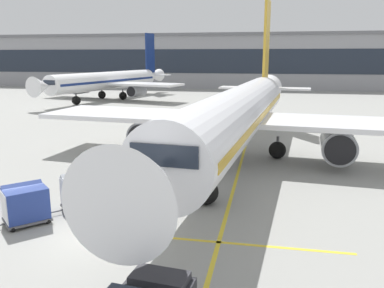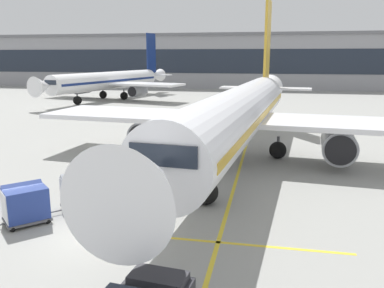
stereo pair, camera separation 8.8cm
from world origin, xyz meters
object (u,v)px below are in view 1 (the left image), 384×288
at_px(ground_crew_wingwalker, 81,193).
at_px(distant_airplane, 109,81).
at_px(baggage_cart_second, 25,203).
at_px(safety_cone_wingtip, 158,167).
at_px(baggage_cart_lead, 82,191).
at_px(ground_crew_marshaller, 98,175).
at_px(parked_airplane, 240,113).
at_px(belt_loader, 145,179).
at_px(safety_cone_engine_keepout, 150,155).
at_px(ground_crew_by_carts, 87,173).
at_px(ground_crew_by_loader, 104,190).

relative_size(ground_crew_wingwalker, distant_airplane, 0.05).
xyz_separation_m(baggage_cart_second, safety_cone_wingtip, (3.81, 9.74, -0.68)).
xyz_separation_m(baggage_cart_lead, ground_crew_marshaller, (-0.43, 2.92, -0.00)).
bearing_deg(ground_crew_wingwalker, baggage_cart_second, -137.36).
relative_size(parked_airplane, ground_crew_marshaller, 24.17).
distance_m(belt_loader, safety_cone_engine_keepout, 7.92).
relative_size(ground_crew_by_carts, ground_crew_wingwalker, 1.00).
bearing_deg(belt_loader, baggage_cart_second, -130.79).
xyz_separation_m(parked_airplane, baggage_cart_second, (-9.14, -14.44, -2.61)).
bearing_deg(baggage_cart_lead, distant_airplane, 110.96).
height_order(baggage_cart_second, ground_crew_wingwalker, baggage_cart_second).
xyz_separation_m(baggage_cart_lead, safety_cone_engine_keepout, (0.50, 10.52, -0.64)).
bearing_deg(ground_crew_by_loader, baggage_cart_second, -139.78).
xyz_separation_m(ground_crew_by_carts, distant_airplane, (-18.56, 48.50, 2.44)).
relative_size(safety_cone_engine_keepout, distant_airplane, 0.02).
bearing_deg(safety_cone_wingtip, ground_crew_wingwalker, -102.97).
height_order(baggage_cart_lead, ground_crew_by_loader, baggage_cart_lead).
bearing_deg(parked_airplane, ground_crew_by_carts, -133.07).
bearing_deg(baggage_cart_lead, ground_crew_wingwalker, -72.68).
xyz_separation_m(ground_crew_wingwalker, distant_airplane, (-19.90, 52.02, 2.44)).
distance_m(ground_crew_by_carts, distant_airplane, 51.99).
relative_size(ground_crew_marshaller, safety_cone_wingtip, 2.63).
relative_size(parked_airplane, belt_loader, 9.33).
bearing_deg(baggage_cart_lead, ground_crew_by_loader, 15.56).
bearing_deg(safety_cone_wingtip, baggage_cart_second, -111.37).
distance_m(belt_loader, ground_crew_marshaller, 2.93).
bearing_deg(ground_crew_by_carts, baggage_cart_second, -96.96).
bearing_deg(ground_crew_wingwalker, ground_crew_by_carts, 110.75).
height_order(ground_crew_by_loader, safety_cone_wingtip, ground_crew_by_loader).
distance_m(belt_loader, baggage_cart_second, 6.69).
distance_m(baggage_cart_second, ground_crew_by_loader, 3.87).
relative_size(ground_crew_by_carts, ground_crew_marshaller, 1.00).
bearing_deg(baggage_cart_second, ground_crew_marshaller, 74.23).
distance_m(parked_airplane, safety_cone_wingtip, 7.83).
height_order(parked_airplane, safety_cone_wingtip, parked_airplane).
xyz_separation_m(baggage_cart_lead, distant_airplane, (-19.78, 51.66, 2.44)).
bearing_deg(ground_crew_wingwalker, ground_crew_by_loader, 34.64).
xyz_separation_m(baggage_cart_second, safety_cone_engine_keepout, (2.37, 12.71, -0.64)).
bearing_deg(distant_airplane, ground_crew_by_loader, -67.89).
xyz_separation_m(ground_crew_wingwalker, safety_cone_engine_keepout, (0.38, 10.88, -0.64)).
bearing_deg(safety_cone_wingtip, ground_crew_by_carts, -125.76).
xyz_separation_m(ground_crew_wingwalker, safety_cone_wingtip, (1.82, 7.91, -0.68)).
distance_m(ground_crew_marshaller, safety_cone_engine_keepout, 7.68).
distance_m(ground_crew_by_loader, ground_crew_marshaller, 3.02).
xyz_separation_m(parked_airplane, ground_crew_wingwalker, (-7.15, -12.61, -2.61)).
height_order(belt_loader, baggage_cart_lead, belt_loader).
xyz_separation_m(ground_crew_by_carts, ground_crew_wingwalker, (1.34, -3.53, 0.00)).
distance_m(ground_crew_by_loader, distant_airplane, 55.49).
xyz_separation_m(ground_crew_by_loader, ground_crew_marshaller, (-1.51, 2.62, 0.00)).
relative_size(ground_crew_by_carts, safety_cone_engine_keepout, 2.34).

